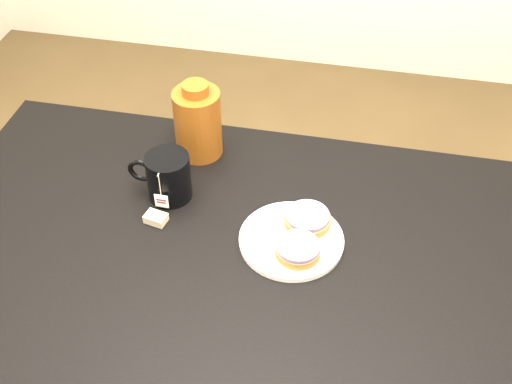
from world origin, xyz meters
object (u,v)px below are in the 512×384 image
plate (291,239)px  bagel_package (198,122)px  bagel_back (308,219)px  table (251,298)px  teabag_pouch (156,218)px  mug (168,176)px  bagel_front (298,249)px

plate → bagel_package: 0.37m
bagel_back → table: bearing=-122.4°
plate → table: bearing=-124.6°
teabag_pouch → mug: bearing=87.4°
bagel_back → plate: bearing=-117.8°
plate → bagel_package: size_ratio=1.14×
table → mug: mug is taller
mug → bagel_back: bearing=-5.3°
bagel_back → bagel_package: 0.35m
plate → bagel_package: (-0.26, 0.25, 0.08)m
bagel_back → teabag_pouch: (-0.31, -0.05, -0.02)m
plate → bagel_front: bearing=-64.3°
plate → mug: (-0.29, 0.09, 0.05)m
table → plate: 0.15m
bagel_back → bagel_front: 0.09m
plate → bagel_package: bagel_package is taller
mug → bagel_package: size_ratio=0.76×
table → mug: bearing=140.7°
teabag_pouch → plate: bearing=-0.2°
table → bagel_front: size_ratio=10.97×
teabag_pouch → bagel_package: (0.03, 0.24, 0.08)m
plate → bagel_package: bearing=136.7°
bagel_back → mug: (-0.31, 0.04, 0.03)m
table → teabag_pouch: 0.26m
teabag_pouch → bagel_package: bearing=83.3°
mug → teabag_pouch: (-0.00, -0.08, -0.04)m
table → plate: size_ratio=6.54×
bagel_front → teabag_pouch: bagel_front is taller
mug → teabag_pouch: bearing=-91.0°
plate → teabag_pouch: bearing=179.8°
table → bagel_back: (0.09, 0.14, 0.11)m
mug → plate: bearing=-15.1°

